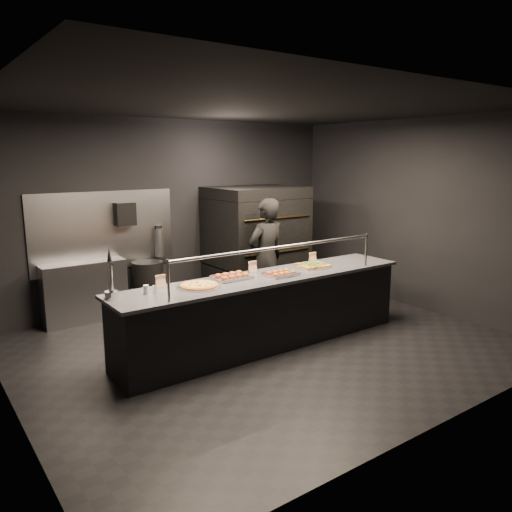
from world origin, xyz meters
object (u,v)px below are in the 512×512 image
at_px(fire_extinguisher, 159,242).
at_px(slider_tray_b, 281,273).
at_px(towel_dispenser, 125,214).
at_px(slider_tray_a, 232,276).
at_px(worker, 266,258).
at_px(square_pizza, 313,265).
at_px(prep_shelf, 85,292).
at_px(round_pizza, 199,285).
at_px(trash_bin, 148,287).
at_px(pizza_oven, 256,243).
at_px(service_counter, 266,311).
at_px(beer_tap, 111,284).

relative_size(fire_extinguisher, slider_tray_b, 1.15).
bearing_deg(towel_dispenser, slider_tray_a, -77.94).
bearing_deg(worker, towel_dispenser, -45.45).
relative_size(towel_dispenser, square_pizza, 0.70).
height_order(prep_shelf, fire_extinguisher, fire_extinguisher).
xyz_separation_m(towel_dispenser, slider_tray_a, (0.48, -2.24, -0.60)).
bearing_deg(slider_tray_b, round_pizza, 174.31).
relative_size(round_pizza, worker, 0.28).
height_order(slider_tray_b, trash_bin, slider_tray_b).
distance_m(pizza_oven, round_pizza, 2.84).
bearing_deg(pizza_oven, service_counter, -122.27).
height_order(beer_tap, square_pizza, beer_tap).
relative_size(prep_shelf, slider_tray_b, 2.73).
bearing_deg(towel_dispenser, slider_tray_b, -66.33).
xyz_separation_m(fire_extinguisher, slider_tray_b, (0.53, -2.47, -0.12)).
distance_m(prep_shelf, towel_dispenser, 1.31).
xyz_separation_m(service_counter, square_pizza, (0.85, 0.07, 0.47)).
height_order(slider_tray_a, square_pizza, slider_tray_a).
bearing_deg(prep_shelf, round_pizza, -74.09).
xyz_separation_m(pizza_oven, fire_extinguisher, (-1.55, 0.50, 0.09)).
distance_m(trash_bin, worker, 1.92).
distance_m(fire_extinguisher, worker, 1.79).
distance_m(round_pizza, square_pizza, 1.80).
bearing_deg(fire_extinguisher, round_pizza, -104.27).
xyz_separation_m(square_pizza, worker, (-0.11, 0.92, -0.04)).
xyz_separation_m(prep_shelf, worker, (2.34, -1.34, 0.45)).
height_order(pizza_oven, square_pizza, pizza_oven).
relative_size(service_counter, fire_extinguisher, 8.12).
bearing_deg(square_pizza, towel_dispenser, 126.98).
bearing_deg(pizza_oven, beer_tap, -150.98).
distance_m(slider_tray_a, worker, 1.43).
bearing_deg(towel_dispenser, service_counter, -69.37).
distance_m(fire_extinguisher, beer_tap, 2.76).
height_order(beer_tap, worker, worker).
bearing_deg(slider_tray_b, pizza_oven, 62.64).
height_order(prep_shelf, trash_bin, prep_shelf).
bearing_deg(pizza_oven, fire_extinguisher, 162.11).
bearing_deg(worker, prep_shelf, -34.54).
distance_m(towel_dispenser, fire_extinguisher, 0.74).
height_order(round_pizza, worker, worker).
relative_size(fire_extinguisher, worker, 0.28).
xyz_separation_m(towel_dispenser, slider_tray_b, (1.08, -2.46, -0.61)).
bearing_deg(slider_tray_b, trash_bin, 109.72).
height_order(beer_tap, trash_bin, beer_tap).
bearing_deg(beer_tap, pizza_oven, 29.02).
relative_size(beer_tap, round_pizza, 1.08).
relative_size(slider_tray_a, square_pizza, 0.91).
distance_m(pizza_oven, prep_shelf, 2.88).
xyz_separation_m(prep_shelf, slider_tray_b, (1.78, -2.39, 0.49)).
relative_size(pizza_oven, square_pizza, 3.84).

